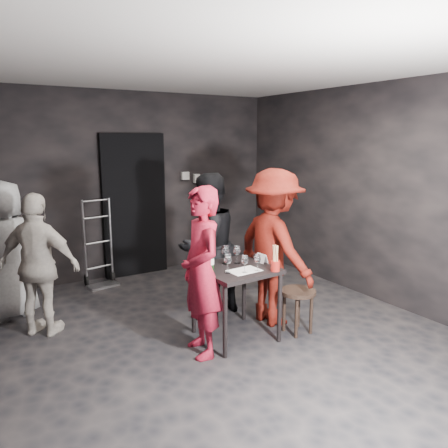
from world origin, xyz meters
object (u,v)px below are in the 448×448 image
bystander_cream (39,265)px  breadstick_cup (275,258)px  man_maroon (274,236)px  hand_truck (100,270)px  tasting_table (236,277)px  woman_black (208,238)px  stool (298,298)px  bystander_grey (6,247)px  server_red (201,266)px  wine_bottle (211,261)px

bystander_cream → breadstick_cup: size_ratio=5.34×
man_maroon → hand_truck: bearing=27.7°
tasting_table → woman_black: bearing=86.2°
hand_truck → tasting_table: 2.50m
stool → hand_truck: bearing=117.5°
woman_black → bystander_grey: woman_black is taller
bystander_cream → man_maroon: bearing=-162.5°
hand_truck → server_red: size_ratio=0.70×
bystander_cream → woman_black: bearing=-153.5°
server_red → breadstick_cup: bearing=84.0°
hand_truck → server_red: 2.57m
stool → woman_black: 1.20m
hand_truck → man_maroon: 2.70m
tasting_table → wine_bottle: 0.36m
server_red → bystander_grey: (-1.47, 1.89, -0.03)m
bystander_grey → hand_truck: bearing=-170.8°
tasting_table → wine_bottle: (-0.29, -0.00, 0.21)m
stool → man_maroon: size_ratio=0.24×
stool → bystander_grey: bystander_grey is taller
bystander_grey → man_maroon: bearing=129.5°
server_red → bystander_cream: 1.74m
wine_bottle → hand_truck: bearing=100.6°
tasting_table → wine_bottle: bearing=-179.3°
stool → bystander_grey: (-2.54, 2.02, 0.45)m
tasting_table → breadstick_cup: bearing=-48.4°
woman_black → man_maroon: bearing=117.4°
bystander_cream → wine_bottle: (1.39, -1.11, 0.11)m
wine_bottle → stool: bearing=-15.1°
stool → bystander_cream: bearing=149.4°
tasting_table → breadstick_cup: 0.46m
hand_truck → stool: bearing=-72.5°
hand_truck → man_maroon: (1.31, -2.24, 0.76)m
stool → bystander_cream: 2.70m
tasting_table → stool: size_ratio=1.60×
bystander_grey → server_red: bearing=110.9°
bystander_cream → breadstick_cup: bearing=-174.6°
stool → man_maroon: bearing=97.4°
man_maroon → woman_black: bearing=41.8°
bystander_grey → wine_bottle: (1.63, -1.77, 0.03)m
tasting_table → wine_bottle: wine_bottle is taller
wine_bottle → server_red: bearing=-144.9°
stool → wine_bottle: (-0.91, 0.25, 0.48)m
hand_truck → man_maroon: man_maroon is taller
woman_black → bystander_cream: (-1.73, 0.45, -0.17)m
man_maroon → breadstick_cup: size_ratio=7.00×
server_red → wine_bottle: server_red is taller
bystander_grey → breadstick_cup: size_ratio=5.94×
woman_black → tasting_table: bearing=69.2°
hand_truck → breadstick_cup: hand_truck is taller
wine_bottle → breadstick_cup: (0.56, -0.30, 0.02)m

